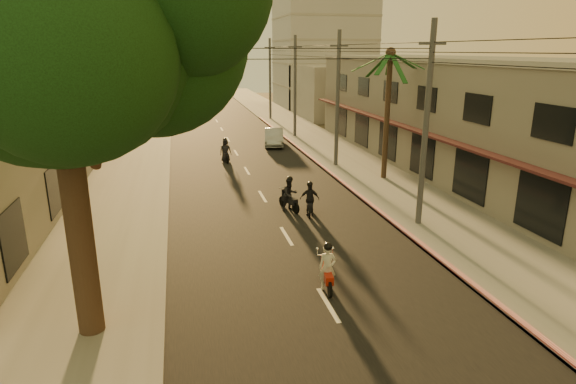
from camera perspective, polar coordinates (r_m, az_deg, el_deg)
name	(u,v)px	position (r m, az deg, el deg)	size (l,w,h in m)	color
ground	(350,341)	(14.04, 7.33, -17.12)	(160.00, 160.00, 0.00)	#383023
road	(247,171)	(32.15, -4.89, 2.51)	(10.00, 140.00, 0.02)	black
sidewalk_right	(353,164)	(33.95, 7.75, 3.26)	(5.00, 140.00, 0.12)	slate
sidewalk_left	(129,176)	(32.02, -18.30, 1.76)	(5.00, 140.00, 0.12)	slate
curb_stripe	(345,185)	(28.59, 6.72, 0.87)	(0.20, 60.00, 0.20)	red
shophouse_row	(457,114)	(34.41, 19.42, 8.74)	(8.80, 34.20, 7.30)	gray
distant_tower	(324,2)	(70.19, 4.26, 21.56)	(12.10, 12.10, 28.00)	#B7B5B2
broadleaf_tree	(70,18)	(13.29, -24.38, 18.29)	(9.60, 8.70, 12.10)	black
palm_tree	(390,61)	(29.58, 12.02, 15.00)	(5.00, 5.00, 8.20)	black
utility_poles	(338,69)	(32.66, 6.00, 14.29)	(1.20, 48.26, 9.00)	#38383A
filler_right	(333,91)	(59.01, 5.31, 11.81)	(8.00, 14.00, 6.00)	#ACA49B
filler_left_near	(62,117)	(46.29, -25.18, 8.07)	(8.00, 14.00, 4.40)	#ACA49B
filler_left_far	(93,87)	(63.81, -22.09, 11.50)	(8.00, 14.00, 7.00)	#ACA49B
scooter_red	(327,269)	(16.26, 4.69, -9.04)	(0.75, 1.72, 1.69)	black
scooter_mid_a	(290,195)	(23.93, 0.21, -0.34)	(1.20, 1.74, 1.78)	black
scooter_mid_b	(310,200)	(23.33, 2.57, -0.91)	(1.14, 1.69, 1.70)	black
scooter_far_a	(225,151)	(34.78, -7.42, 4.83)	(0.90, 1.80, 1.76)	black
parked_car	(274,137)	(40.60, -1.67, 6.52)	(2.29, 4.54, 1.43)	#96999E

